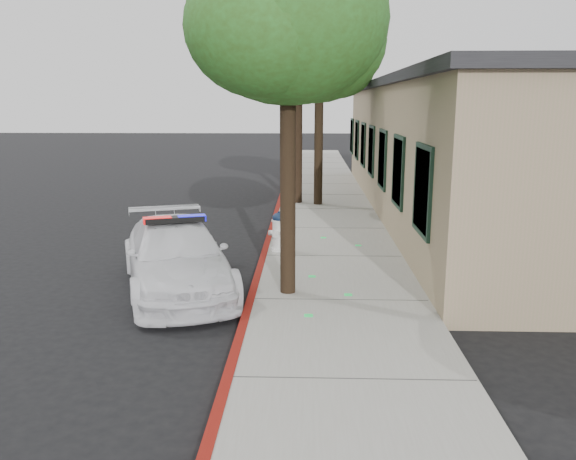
# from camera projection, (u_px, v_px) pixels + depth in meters

# --- Properties ---
(ground) EXTENTS (120.00, 120.00, 0.00)m
(ground) POSITION_uv_depth(u_px,v_px,m) (247.00, 307.00, 10.31)
(ground) COLOR black
(ground) RESTS_ON ground
(sidewalk) EXTENTS (3.20, 60.00, 0.15)m
(sidewalk) POSITION_uv_depth(u_px,v_px,m) (332.00, 259.00, 13.17)
(sidewalk) COLOR gray
(sidewalk) RESTS_ON ground
(red_curb) EXTENTS (0.14, 60.00, 0.16)m
(red_curb) POSITION_uv_depth(u_px,v_px,m) (264.00, 258.00, 13.22)
(red_curb) COLOR maroon
(red_curb) RESTS_ON ground
(clapboard_building) EXTENTS (7.30, 20.89, 4.24)m
(clapboard_building) POSITION_uv_depth(u_px,v_px,m) (487.00, 148.00, 18.42)
(clapboard_building) COLOR #91795F
(clapboard_building) RESTS_ON ground
(police_car) EXTENTS (3.22, 4.89, 1.44)m
(police_car) POSITION_uv_depth(u_px,v_px,m) (176.00, 256.00, 11.13)
(police_car) COLOR white
(police_car) RESTS_ON ground
(fire_hydrant) EXTENTS (0.53, 0.46, 0.92)m
(fire_hydrant) POSITION_uv_depth(u_px,v_px,m) (279.00, 231.00, 13.52)
(fire_hydrant) COLOR silver
(fire_hydrant) RESTS_ON sidewalk
(street_tree_near) EXTENTS (3.40, 3.43, 6.19)m
(street_tree_near) POSITION_uv_depth(u_px,v_px,m) (289.00, 26.00, 9.66)
(street_tree_near) COLOR black
(street_tree_near) RESTS_ON sidewalk
(street_tree_mid) EXTENTS (3.75, 3.57, 6.82)m
(street_tree_mid) POSITION_uv_depth(u_px,v_px,m) (299.00, 48.00, 19.17)
(street_tree_mid) COLOR black
(street_tree_mid) RESTS_ON sidewalk
(street_tree_far) EXTENTS (3.56, 3.36, 6.36)m
(street_tree_far) POSITION_uv_depth(u_px,v_px,m) (321.00, 58.00, 18.84)
(street_tree_far) COLOR black
(street_tree_far) RESTS_ON sidewalk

